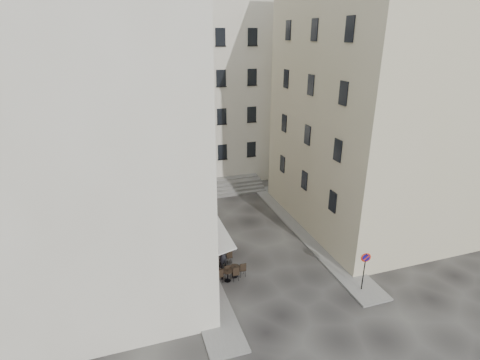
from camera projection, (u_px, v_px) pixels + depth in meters
name	position (u px, v px, depth m)	size (l,w,h in m)	color
ground	(265.00, 261.00, 25.12)	(90.00, 90.00, 0.00)	black
sidewalk_left	(188.00, 242.00, 27.32)	(2.00, 22.00, 0.12)	slate
sidewalk_right	(305.00, 230.00, 29.06)	(2.00, 18.00, 0.12)	slate
building_left	(76.00, 109.00, 20.96)	(12.20, 16.20, 20.60)	beige
building_right	(382.00, 105.00, 27.87)	(12.20, 14.20, 18.60)	#BEB28D
building_back	(189.00, 86.00, 38.24)	(18.20, 10.20, 18.60)	beige
cafe_storefront	(198.00, 240.00, 24.06)	(1.74, 7.30, 3.50)	#490A0F
stone_steps	(217.00, 188.00, 36.10)	(9.00, 3.15, 0.80)	slate
bollard_near	(222.00, 272.00, 23.09)	(0.12, 0.12, 0.98)	black
bollard_mid	(209.00, 244.00, 26.19)	(0.12, 0.12, 0.98)	black
bollard_far	(198.00, 222.00, 29.29)	(0.12, 0.12, 0.98)	black
no_parking_sign	(365.00, 264.00, 21.58)	(0.58, 0.17, 2.60)	black
bistro_table_a	(227.00, 274.00, 22.93)	(1.40, 0.66, 0.99)	black
bistro_table_b	(235.00, 270.00, 23.34)	(1.37, 0.64, 0.96)	black
bistro_table_c	(222.00, 257.00, 24.76)	(1.25, 0.59, 0.88)	black
bistro_table_d	(215.00, 239.00, 27.05)	(1.13, 0.53, 0.80)	black
bistro_table_e	(200.00, 234.00, 27.78)	(1.13, 0.53, 0.80)	black
pedestrian	(223.00, 255.00, 24.20)	(0.64, 0.42, 1.76)	black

